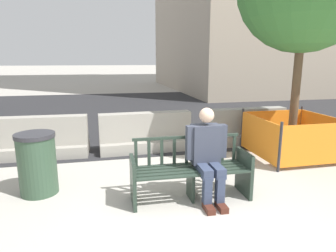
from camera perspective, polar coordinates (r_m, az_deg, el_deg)
ground_plane at (r=3.83m, az=5.98°, el=-18.45°), size 200.00×200.00×0.00m
street_asphalt at (r=12.02m, az=-7.18°, el=3.08°), size 120.00×12.00×0.01m
street_bench at (r=4.33m, az=4.27°, el=-8.75°), size 1.70×0.56×0.88m
seated_person at (r=4.25m, az=7.53°, el=-5.06°), size 0.58×0.73×1.31m
jersey_barrier_centre at (r=6.61m, az=-4.28°, el=-1.72°), size 2.02×0.75×0.84m
jersey_barrier_left at (r=6.71m, az=-23.54°, el=-2.55°), size 2.02×0.75×0.84m
jersey_barrier_right at (r=7.38m, az=14.33°, el=-0.57°), size 2.02×0.73×0.84m
construction_fence at (r=6.63m, az=22.48°, el=-1.59°), size 1.52×1.52×0.91m
trash_bin at (r=4.86m, az=-23.64°, el=-6.56°), size 0.57×0.57×0.93m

